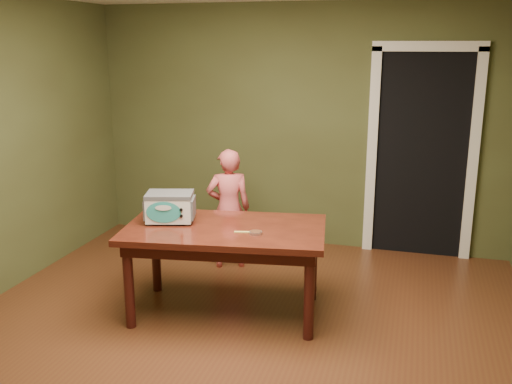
% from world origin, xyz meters
% --- Properties ---
extents(floor, '(5.00, 5.00, 0.00)m').
position_xyz_m(floor, '(0.00, 0.00, 0.00)').
color(floor, '#522C17').
rests_on(floor, ground).
extents(room_shell, '(4.52, 5.02, 2.61)m').
position_xyz_m(room_shell, '(0.00, 0.00, 1.71)').
color(room_shell, '#4B542D').
rests_on(room_shell, ground).
extents(doorway, '(1.10, 0.66, 2.25)m').
position_xyz_m(doorway, '(1.30, 2.78, 1.06)').
color(doorway, black).
rests_on(doorway, ground).
extents(dining_table, '(1.71, 1.12, 0.75)m').
position_xyz_m(dining_table, '(-0.20, 0.60, 0.65)').
color(dining_table, '#36120C').
rests_on(dining_table, floor).
extents(toy_oven, '(0.45, 0.36, 0.25)m').
position_xyz_m(toy_oven, '(-0.67, 0.61, 0.88)').
color(toy_oven, '#4C4F54').
rests_on(toy_oven, dining_table).
extents(baking_pan, '(0.10, 0.10, 0.02)m').
position_xyz_m(baking_pan, '(0.09, 0.50, 0.76)').
color(baking_pan, silver).
rests_on(baking_pan, dining_table).
extents(spatula, '(0.18, 0.07, 0.01)m').
position_xyz_m(spatula, '(0.01, 0.51, 0.75)').
color(spatula, '#D4C15C').
rests_on(spatula, dining_table).
extents(child, '(0.51, 0.43, 1.20)m').
position_xyz_m(child, '(-0.50, 1.59, 0.60)').
color(child, '#D8595B').
rests_on(child, floor).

